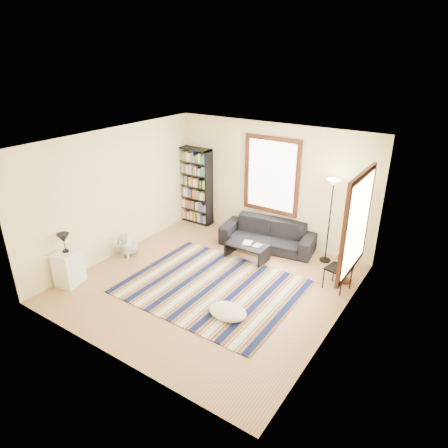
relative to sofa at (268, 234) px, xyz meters
The scene contains 21 objects.
floor 2.09m from the sofa, 95.41° to the right, with size 5.00×5.00×0.10m, color tan.
ceiling 3.26m from the sofa, 95.41° to the right, with size 5.00×5.00×0.10m, color white.
wall_back 1.21m from the sofa, 111.21° to the left, with size 5.00×0.10×2.80m, color #F7EAA6.
wall_front 4.73m from the sofa, 92.42° to the right, with size 5.00×0.10×2.80m, color #F7EAA6.
wall_left 3.59m from the sofa, 143.24° to the right, with size 0.10×5.00×2.80m, color #F7EAA6.
wall_right 3.31m from the sofa, 41.03° to the right, with size 0.10×5.00×2.80m, color #F7EAA6.
window_back 1.36m from the sofa, 114.80° to the left, with size 1.20×0.06×1.60m, color white.
window_right 2.90m from the sofa, 28.78° to the right, with size 0.06×1.20×1.60m, color white.
rug 2.17m from the sofa, 92.10° to the right, with size 3.24×2.59×0.02m, color #0B143A.
sofa is the anchor object (origin of this frame).
bookshelf 2.41m from the sofa, behind, with size 0.90×0.30×2.00m, color black.
coffee_table 0.79m from the sofa, 97.51° to the right, with size 0.90×0.50×0.36m, color black.
book_a 0.80m from the sofa, 104.64° to the right, with size 0.25×0.19×0.02m, color beige.
book_b 0.73m from the sofa, 86.20° to the right, with size 0.15×0.21×0.02m, color beige.
floor_cushion 2.84m from the sofa, 76.02° to the right, with size 0.70×0.53×0.18m, color white.
floor_lamp 1.51m from the sofa, ahead, with size 0.30×0.30×1.86m, color black, non-canonical shape.
side_table 2.07m from the sofa, 13.96° to the right, with size 0.40×0.40×0.54m, color #461F11.
folding_chair 2.13m from the sofa, 23.17° to the right, with size 0.42×0.40×0.86m, color black.
white_cabinet 4.37m from the sofa, 124.80° to the right, with size 0.38×0.50×0.70m, color white.
table_lamp 4.41m from the sofa, 124.80° to the right, with size 0.24×0.24×0.38m, color black, non-canonical shape.
dog 3.18m from the sofa, 139.07° to the right, with size 0.41×0.57×0.57m, color #ACACAC, non-canonical shape.
Camera 1 is at (4.01, -5.49, 4.28)m, focal length 32.00 mm.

